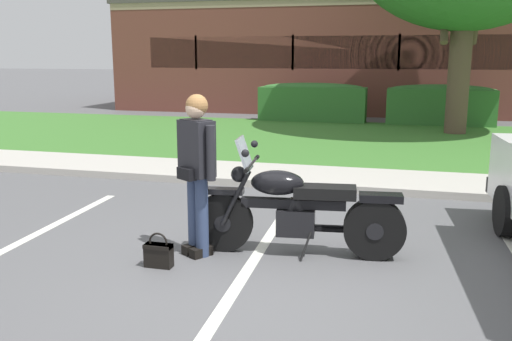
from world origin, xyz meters
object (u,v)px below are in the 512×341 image
at_px(motorcycle, 305,210).
at_px(rider_person, 197,163).
at_px(handbag, 159,253).
at_px(brick_building, 401,55).
at_px(hedge_left, 312,102).
at_px(hedge_center_left, 440,104).

relative_size(motorcycle, rider_person, 1.31).
relative_size(handbag, brick_building, 0.02).
bearing_deg(motorcycle, rider_person, -165.64).
height_order(rider_person, hedge_left, rider_person).
bearing_deg(motorcycle, handbag, -151.70).
distance_m(rider_person, hedge_left, 12.22).
distance_m(motorcycle, brick_building, 18.02).
bearing_deg(handbag, hedge_left, 92.45).
bearing_deg(hedge_center_left, handbag, -104.59).
bearing_deg(rider_person, handbag, -119.68).
distance_m(motorcycle, rider_person, 1.24).
xyz_separation_m(rider_person, handbag, (-0.26, -0.45, -0.85)).
relative_size(rider_person, hedge_left, 0.51).
bearing_deg(rider_person, brick_building, 84.55).
relative_size(hedge_center_left, brick_building, 0.15).
bearing_deg(handbag, motorcycle, 28.30).
distance_m(rider_person, handbag, 0.99).
bearing_deg(handbag, hedge_center_left, 75.41).
xyz_separation_m(handbag, brick_building, (1.99, 18.67, 1.94)).
relative_size(rider_person, handbag, 4.74).
height_order(motorcycle, rider_person, rider_person).
xyz_separation_m(rider_person, hedge_left, (-0.80, 12.19, -0.34)).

